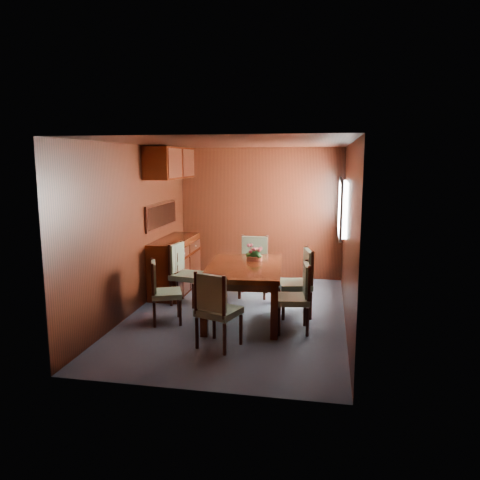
% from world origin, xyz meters
% --- Properties ---
extents(ground, '(4.50, 4.50, 0.00)m').
position_xyz_m(ground, '(0.00, 0.00, 0.00)').
color(ground, '#363D4A').
rests_on(ground, ground).
extents(room_shell, '(3.06, 4.52, 2.41)m').
position_xyz_m(room_shell, '(-0.10, 0.33, 1.63)').
color(room_shell, black).
rests_on(room_shell, ground).
extents(sideboard, '(0.48, 1.40, 0.90)m').
position_xyz_m(sideboard, '(-1.25, 1.00, 0.45)').
color(sideboard, '#331106').
rests_on(sideboard, ground).
extents(dining_table, '(1.13, 1.68, 0.75)m').
position_xyz_m(dining_table, '(0.12, -0.11, 0.65)').
color(dining_table, '#331106').
rests_on(dining_table, ground).
extents(chair_left_near, '(0.51, 0.52, 0.86)m').
position_xyz_m(chair_left_near, '(-0.95, -0.50, 0.48)').
color(chair_left_near, black).
rests_on(chair_left_near, ground).
extents(chair_left_far, '(0.49, 0.51, 0.94)m').
position_xyz_m(chair_left_far, '(-0.92, 0.39, 0.52)').
color(chair_left_far, black).
rests_on(chair_left_far, ground).
extents(chair_right_near, '(0.46, 0.48, 0.90)m').
position_xyz_m(chair_right_near, '(0.88, -0.47, 0.50)').
color(chair_right_near, black).
rests_on(chair_right_near, ground).
extents(chair_right_far, '(0.53, 0.55, 0.96)m').
position_xyz_m(chair_right_far, '(0.87, 0.16, 0.53)').
color(chair_right_far, black).
rests_on(chair_right_far, ground).
extents(chair_head, '(0.56, 0.54, 0.93)m').
position_xyz_m(chair_head, '(-0.02, -1.23, 0.51)').
color(chair_head, black).
rests_on(chair_head, ground).
extents(chair_foot, '(0.48, 0.46, 0.97)m').
position_xyz_m(chair_foot, '(0.07, 1.05, 0.54)').
color(chair_foot, black).
rests_on(chair_foot, ground).
extents(flower_centerpiece, '(0.24, 0.24, 0.24)m').
position_xyz_m(flower_centerpiece, '(0.21, 0.22, 0.87)').
color(flower_centerpiece, '#A24B31').
rests_on(flower_centerpiece, dining_table).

